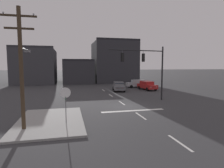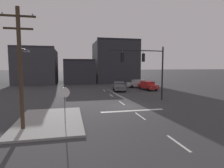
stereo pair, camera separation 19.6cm
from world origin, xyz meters
name	(u,v)px [view 2 (the right image)]	position (x,y,z in m)	size (l,w,h in m)	color
ground_plane	(127,106)	(0.00, 0.00, 0.00)	(400.00, 400.00, 0.00)	#353538
sidewalk_near_corner	(50,121)	(-7.61, -4.00, 0.07)	(5.00, 8.00, 0.15)	gray
stop_bar_paint	(133,111)	(0.00, -2.00, 0.00)	(6.40, 0.50, 0.01)	silver
lane_centreline	(122,103)	(0.00, 2.00, 0.00)	(0.16, 26.40, 0.01)	silver
signal_mast_near_side	(148,64)	(3.60, 2.76, 4.66)	(7.35, 0.99, 6.91)	black
stop_sign	(65,97)	(-6.40, -5.18, 2.14)	(0.76, 0.64, 2.83)	#56565B
car_lot_nearside	(138,83)	(7.52, 16.64, 0.86)	(4.55, 2.17, 1.61)	#9EA0A5
car_lot_middle	(119,86)	(2.42, 12.44, 0.86)	(2.49, 4.64, 1.61)	slate
car_lot_farside	(148,85)	(7.96, 12.80, 0.86)	(2.38, 4.62, 1.61)	#A81E1E
utility_pole	(21,64)	(-9.19, -5.64, 4.53)	(2.20, 2.59, 8.23)	#423323
building_row	(81,66)	(-3.05, 31.84, 4.46)	(30.76, 13.83, 11.22)	#38383D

